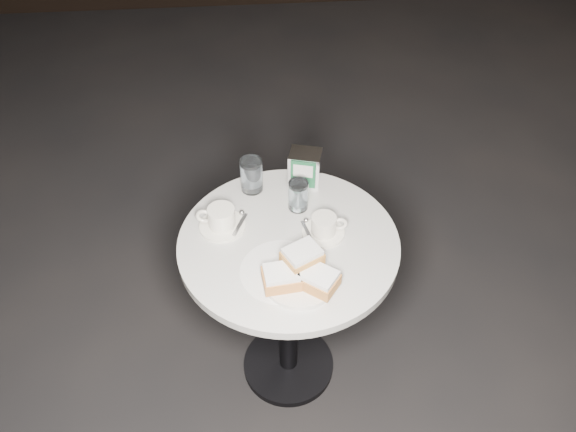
% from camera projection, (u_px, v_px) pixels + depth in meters
% --- Properties ---
extents(ground, '(7.00, 7.00, 0.00)m').
position_uv_depth(ground, '(288.00, 366.00, 2.28)').
color(ground, black).
rests_on(ground, ground).
extents(cafe_table, '(0.70, 0.70, 0.74)m').
position_uv_depth(cafe_table, '(289.00, 280.00, 1.90)').
color(cafe_table, black).
rests_on(cafe_table, ground).
extents(sugar_spill, '(0.29, 0.29, 0.00)m').
position_uv_depth(sugar_spill, '(282.00, 271.00, 1.67)').
color(sugar_spill, white).
rests_on(sugar_spill, cafe_table).
extents(beignet_plate, '(0.25, 0.25, 0.10)m').
position_uv_depth(beignet_plate, '(300.00, 274.00, 1.61)').
color(beignet_plate, silver).
rests_on(beignet_plate, cafe_table).
extents(coffee_cup_left, '(0.17, 0.17, 0.08)m').
position_uv_depth(coffee_cup_left, '(221.00, 219.00, 1.78)').
color(coffee_cup_left, white).
rests_on(coffee_cup_left, cafe_table).
extents(coffee_cup_right, '(0.15, 0.14, 0.07)m').
position_uv_depth(coffee_cup_right, '(324.00, 227.00, 1.76)').
color(coffee_cup_right, white).
rests_on(coffee_cup_right, cafe_table).
extents(water_glass_left, '(0.08, 0.08, 0.12)m').
position_uv_depth(water_glass_left, '(252.00, 175.00, 1.90)').
color(water_glass_left, white).
rests_on(water_glass_left, cafe_table).
extents(water_glass_right, '(0.08, 0.08, 0.11)m').
position_uv_depth(water_glass_right, '(298.00, 196.00, 1.84)').
color(water_glass_right, white).
rests_on(water_glass_right, cafe_table).
extents(napkin_dispenser, '(0.12, 0.11, 0.12)m').
position_uv_depth(napkin_dispenser, '(305.00, 168.00, 1.92)').
color(napkin_dispenser, silver).
rests_on(napkin_dispenser, cafe_table).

